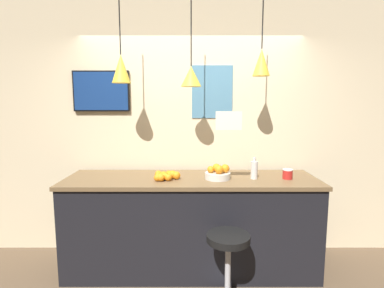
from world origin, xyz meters
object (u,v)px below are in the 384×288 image
spread_jar (288,174)px  mounted_tv (102,91)px  fruit_bowl (219,173)px  juice_bottle (255,170)px  bar_stool (229,256)px

spread_jar → mounted_tv: bearing=166.7°
fruit_bowl → juice_bottle: juice_bottle is taller
bar_stool → fruit_bowl: 0.81m
juice_bottle → mounted_tv: 1.90m
bar_stool → fruit_bowl: size_ratio=2.48×
fruit_bowl → juice_bottle: 0.37m
fruit_bowl → spread_jar: 0.70m
fruit_bowl → juice_bottle: (0.36, 0.00, 0.03)m
bar_stool → juice_bottle: size_ratio=2.90×
bar_stool → spread_jar: 1.04m
spread_jar → mounted_tv: (-2.00, 0.47, 0.85)m
bar_stool → spread_jar: size_ratio=6.38×
juice_bottle → mounted_tv: (-1.66, 0.47, 0.80)m
fruit_bowl → bar_stool: bearing=-85.2°
fruit_bowl → mounted_tv: bearing=159.8°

